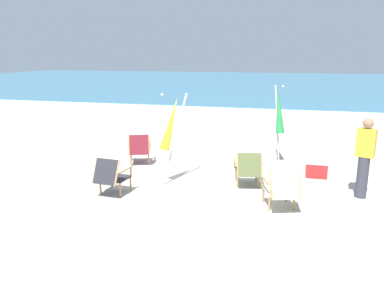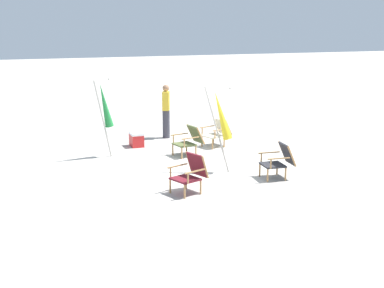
{
  "view_description": "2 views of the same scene",
  "coord_description": "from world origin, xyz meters",
  "px_view_note": "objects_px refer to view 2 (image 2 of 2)",
  "views": [
    {
      "loc": [
        2.2,
        -8.11,
        2.84
      ],
      "look_at": [
        0.02,
        0.31,
        0.75
      ],
      "focal_mm": 35.0,
      "sensor_mm": 36.0,
      "label": 1
    },
    {
      "loc": [
        -11.6,
        4.37,
        3.53
      ],
      "look_at": [
        0.07,
        0.18,
        0.64
      ],
      "focal_mm": 50.0,
      "sensor_mm": 36.0,
      "label": 2
    }
  ],
  "objects_px": {
    "beach_chair_mid_center": "(191,172)",
    "umbrella_furled_green": "(105,106)",
    "beach_chair_front_right": "(189,140)",
    "cooler_box": "(136,139)",
    "beach_chair_back_right": "(217,132)",
    "person_near_chairs": "(166,111)",
    "beach_chair_back_left": "(279,160)",
    "umbrella_furled_yellow": "(221,116)"
  },
  "relations": [
    {
      "from": "person_near_chairs",
      "to": "umbrella_furled_green",
      "type": "bearing_deg",
      "value": 128.83
    },
    {
      "from": "beach_chair_mid_center",
      "to": "umbrella_furled_green",
      "type": "xyz_separation_m",
      "value": [
        3.51,
        1.1,
        0.93
      ]
    },
    {
      "from": "beach_chair_back_left",
      "to": "umbrella_furled_green",
      "type": "distance_m",
      "value": 4.73
    },
    {
      "from": "beach_chair_back_left",
      "to": "umbrella_furled_yellow",
      "type": "xyz_separation_m",
      "value": [
        0.97,
        1.04,
        0.9
      ]
    },
    {
      "from": "beach_chair_back_right",
      "to": "person_near_chairs",
      "type": "distance_m",
      "value": 1.93
    },
    {
      "from": "umbrella_furled_green",
      "to": "cooler_box",
      "type": "relative_size",
      "value": 4.25
    },
    {
      "from": "beach_chair_front_right",
      "to": "beach_chair_mid_center",
      "type": "xyz_separation_m",
      "value": [
        -2.97,
        1.02,
        0.01
      ]
    },
    {
      "from": "umbrella_furled_green",
      "to": "person_near_chairs",
      "type": "height_order",
      "value": "umbrella_furled_green"
    },
    {
      "from": "beach_chair_front_right",
      "to": "cooler_box",
      "type": "xyz_separation_m",
      "value": [
        1.5,
        1.08,
        -0.22
      ]
    },
    {
      "from": "beach_chair_back_left",
      "to": "person_near_chairs",
      "type": "height_order",
      "value": "person_near_chairs"
    },
    {
      "from": "beach_chair_back_right",
      "to": "person_near_chairs",
      "type": "xyz_separation_m",
      "value": [
        1.56,
        1.05,
        0.41
      ]
    },
    {
      "from": "umbrella_furled_green",
      "to": "beach_chair_back_right",
      "type": "bearing_deg",
      "value": -86.53
    },
    {
      "from": "beach_chair_front_right",
      "to": "person_near_chairs",
      "type": "height_order",
      "value": "person_near_chairs"
    },
    {
      "from": "beach_chair_back_right",
      "to": "beach_chair_mid_center",
      "type": "bearing_deg",
      "value": 150.12
    },
    {
      "from": "umbrella_furled_yellow",
      "to": "beach_chair_back_left",
      "type": "bearing_deg",
      "value": -132.94
    },
    {
      "from": "beach_chair_front_right",
      "to": "beach_chair_mid_center",
      "type": "distance_m",
      "value": 3.14
    },
    {
      "from": "beach_chair_front_right",
      "to": "beach_chair_back_left",
      "type": "distance_m",
      "value": 2.94
    },
    {
      "from": "beach_chair_front_right",
      "to": "beach_chair_mid_center",
      "type": "height_order",
      "value": "beach_chair_mid_center"
    },
    {
      "from": "umbrella_furled_yellow",
      "to": "person_near_chairs",
      "type": "relative_size",
      "value": 1.25
    },
    {
      "from": "beach_chair_mid_center",
      "to": "cooler_box",
      "type": "xyz_separation_m",
      "value": [
        4.47,
        0.05,
        -0.23
      ]
    },
    {
      "from": "beach_chair_mid_center",
      "to": "umbrella_furled_green",
      "type": "relative_size",
      "value": 0.4
    },
    {
      "from": "umbrella_furled_green",
      "to": "person_near_chairs",
      "type": "xyz_separation_m",
      "value": [
        1.76,
        -2.18,
        -0.52
      ]
    },
    {
      "from": "beach_chair_back_right",
      "to": "beach_chair_mid_center",
      "type": "relative_size",
      "value": 1.08
    },
    {
      "from": "umbrella_furled_yellow",
      "to": "cooler_box",
      "type": "distance_m",
      "value": 3.62
    },
    {
      "from": "beach_chair_mid_center",
      "to": "umbrella_furled_green",
      "type": "bearing_deg",
      "value": 17.45
    },
    {
      "from": "beach_chair_mid_center",
      "to": "person_near_chairs",
      "type": "relative_size",
      "value": 0.51
    },
    {
      "from": "beach_chair_back_left",
      "to": "cooler_box",
      "type": "distance_m",
      "value": 4.76
    },
    {
      "from": "beach_chair_front_right",
      "to": "umbrella_furled_yellow",
      "type": "bearing_deg",
      "value": -173.8
    },
    {
      "from": "beach_chair_back_right",
      "to": "umbrella_furled_yellow",
      "type": "bearing_deg",
      "value": 159.25
    },
    {
      "from": "beach_chair_back_right",
      "to": "beach_chair_back_left",
      "type": "bearing_deg",
      "value": -178.07
    },
    {
      "from": "cooler_box",
      "to": "beach_chair_front_right",
      "type": "bearing_deg",
      "value": -144.32
    },
    {
      "from": "beach_chair_back_right",
      "to": "umbrella_furled_green",
      "type": "relative_size",
      "value": 0.43
    },
    {
      "from": "umbrella_furled_green",
      "to": "person_near_chairs",
      "type": "bearing_deg",
      "value": -51.17
    },
    {
      "from": "beach_chair_back_left",
      "to": "beach_chair_back_right",
      "type": "distance_m",
      "value": 3.41
    },
    {
      "from": "beach_chair_front_right",
      "to": "beach_chair_back_right",
      "type": "height_order",
      "value": "beach_chair_front_right"
    },
    {
      "from": "beach_chair_mid_center",
      "to": "umbrella_furled_yellow",
      "type": "relative_size",
      "value": 0.41
    },
    {
      "from": "beach_chair_front_right",
      "to": "beach_chair_back_right",
      "type": "distance_m",
      "value": 1.33
    },
    {
      "from": "beach_chair_mid_center",
      "to": "person_near_chairs",
      "type": "xyz_separation_m",
      "value": [
        5.27,
        -1.08,
        0.41
      ]
    },
    {
      "from": "beach_chair_back_left",
      "to": "umbrella_furled_yellow",
      "type": "height_order",
      "value": "umbrella_furled_yellow"
    },
    {
      "from": "beach_chair_mid_center",
      "to": "person_near_chairs",
      "type": "height_order",
      "value": "person_near_chairs"
    },
    {
      "from": "beach_chair_back_right",
      "to": "umbrella_furled_yellow",
      "type": "relative_size",
      "value": 0.44
    },
    {
      "from": "beach_chair_mid_center",
      "to": "umbrella_furled_yellow",
      "type": "distance_m",
      "value": 1.97
    }
  ]
}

